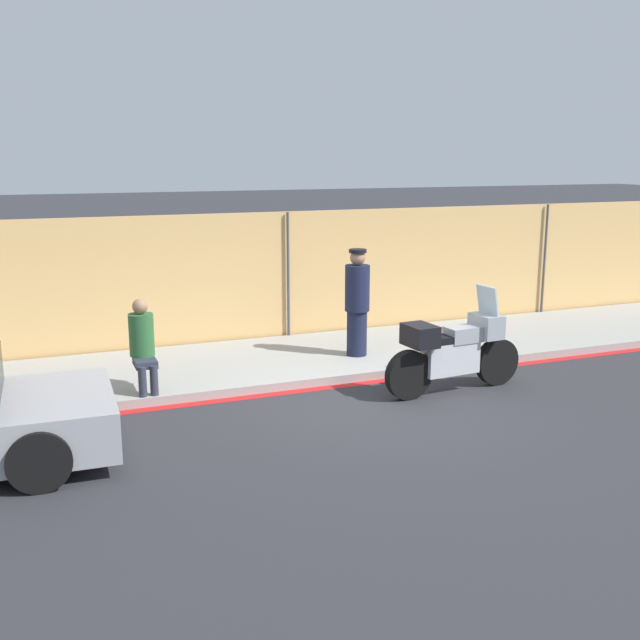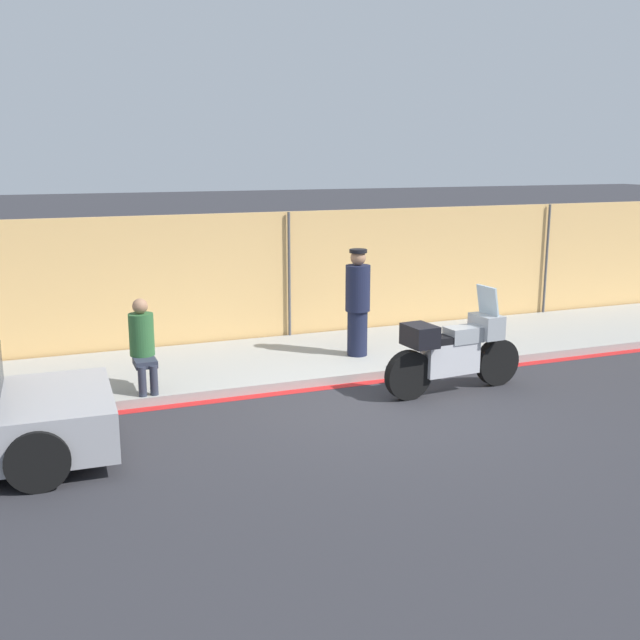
% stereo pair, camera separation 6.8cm
% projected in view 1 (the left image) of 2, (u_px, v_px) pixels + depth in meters
% --- Properties ---
extents(ground_plane, '(120.00, 120.00, 0.00)m').
position_uv_depth(ground_plane, '(384.00, 407.00, 10.10)').
color(ground_plane, '#2D2D33').
extents(sidewalk, '(41.42, 2.70, 0.13)m').
position_uv_depth(sidewalk, '(316.00, 357.00, 12.36)').
color(sidewalk, '#9E9E99').
rests_on(sidewalk, ground_plane).
extents(curb_paint_stripe, '(41.42, 0.18, 0.01)m').
position_uv_depth(curb_paint_stripe, '(351.00, 385.00, 11.07)').
color(curb_paint_stripe, red).
rests_on(curb_paint_stripe, ground_plane).
extents(storefront_fence, '(39.35, 0.17, 2.35)m').
position_uv_depth(storefront_fence, '(286.00, 277.00, 13.43)').
color(storefront_fence, '#E5B26B').
rests_on(storefront_fence, ground_plane).
extents(motorcycle, '(2.24, 0.60, 1.50)m').
position_uv_depth(motorcycle, '(454.00, 351.00, 10.62)').
color(motorcycle, black).
rests_on(motorcycle, ground_plane).
extents(officer_standing, '(0.40, 0.40, 1.74)m').
position_uv_depth(officer_standing, '(357.00, 302.00, 12.04)').
color(officer_standing, '#191E38').
rests_on(officer_standing, sidewalk).
extents(person_seated_on_curb, '(0.34, 0.64, 1.27)m').
position_uv_depth(person_seated_on_curb, '(142.00, 340.00, 10.32)').
color(person_seated_on_curb, '#2D3342').
rests_on(person_seated_on_curb, sidewalk).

